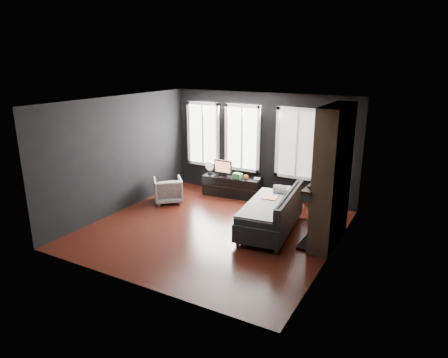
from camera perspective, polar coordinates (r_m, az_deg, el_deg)
The scene contains 18 objects.
floor at distance 8.62m, azimuth -1.56°, elevation -7.11°, with size 5.00×5.00×0.00m, color black.
ceiling at distance 7.92m, azimuth -1.72°, elevation 11.05°, with size 5.00×5.00×0.00m, color white.
wall_back at distance 10.33m, azimuth 5.46°, elevation 4.76°, with size 5.00×0.02×2.70m, color black.
wall_left at distance 9.64m, azimuth -14.56°, elevation 3.42°, with size 0.02×5.00×2.70m, color black.
wall_right at distance 7.27m, azimuth 15.60°, elevation -0.99°, with size 0.02×5.00×2.70m, color black.
windows at distance 10.32m, azimuth 3.20°, elevation 10.59°, with size 4.00×0.16×1.76m, color white, non-canonical shape.
fireplace at distance 7.87m, azimuth 15.25°, elevation 0.40°, with size 0.70×1.62×2.70m, color #93724C, non-canonical shape.
sofa at distance 8.40m, azimuth 6.64°, elevation -4.57°, with size 1.04×2.08×0.89m, color #242426, non-canonical shape.
stripe_pillow at distance 8.82m, azimuth 9.13°, elevation -2.27°, with size 0.08×0.33×0.33m, color gray.
armchair at distance 10.16m, azimuth -8.02°, elevation -1.40°, with size 0.67×0.63×0.69m, color silver.
media_console at distance 10.53m, azimuth 1.22°, elevation -1.04°, with size 1.55×0.48×0.53m, color black, non-canonical shape.
monitor at distance 10.50m, azimuth -0.14°, elevation 1.77°, with size 0.53×0.11×0.47m, color black, non-canonical shape.
desk_fan at distance 10.67m, azimuth -2.03°, elevation 1.67°, with size 0.25×0.25×0.36m, color gray, non-canonical shape.
mug at distance 10.25m, azimuth 3.14°, elevation 0.35°, with size 0.12×0.10×0.12m, color orange.
book at distance 10.26m, azimuth 4.33°, elevation 0.60°, with size 0.15×0.02×0.21m, color tan.
storage_box at distance 10.31m, azimuth 1.98°, elevation 0.47°, with size 0.24×0.15×0.13m, color #2F6E32.
mantel_vase at distance 8.35m, azimuth 14.34°, elevation 1.26°, with size 0.20×0.21×0.20m, color yellow.
mantel_clock at distance 7.45m, azimuth 12.28°, elevation -1.10°, with size 0.13×0.13×0.04m, color black.
Camera 1 is at (4.02, -6.77, 3.49)m, focal length 32.00 mm.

